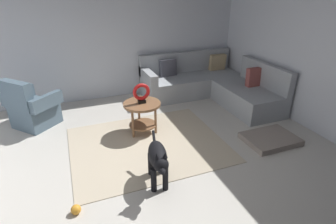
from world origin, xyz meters
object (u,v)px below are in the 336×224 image
(dog_toy_ball, at_px, (76,210))
(armchair, at_px, (32,109))
(torus_sculpture, at_px, (141,93))
(sectional_couch, at_px, (211,85))
(dog, at_px, (158,159))
(side_table, at_px, (142,110))
(dog_bed_mat, at_px, (270,139))

(dog_toy_ball, bearing_deg, armchair, 102.46)
(torus_sculpture, height_order, dog_toy_ball, torus_sculpture)
(sectional_couch, xyz_separation_m, dog_toy_ball, (-2.98, -2.36, -0.24))
(dog, bearing_deg, dog_toy_ball, 18.81)
(sectional_couch, bearing_deg, dog, -131.71)
(sectional_couch, distance_m, side_table, 2.03)
(armchair, xyz_separation_m, torus_sculpture, (1.69, -0.91, 0.39))
(dog_bed_mat, bearing_deg, sectional_couch, 89.64)
(dog_bed_mat, height_order, dog_toy_ball, dog_toy_ball)
(armchair, bearing_deg, dog_bed_mat, 18.53)
(torus_sculpture, xyz_separation_m, dog_bed_mat, (1.79, -1.01, -0.67))
(armchair, xyz_separation_m, dog, (1.51, -2.22, 0.05))
(dog_bed_mat, bearing_deg, armchair, 151.16)
(torus_sculpture, height_order, dog_bed_mat, torus_sculpture)
(sectional_couch, xyz_separation_m, side_table, (-1.80, -0.93, 0.12))
(sectional_couch, height_order, armchair, same)
(dog_bed_mat, relative_size, dog_toy_ball, 7.30)
(armchair, bearing_deg, dog_toy_ball, -30.16)
(armchair, height_order, dog_toy_ball, armchair)
(sectional_couch, distance_m, armchair, 3.50)
(side_table, bearing_deg, dog_toy_ball, -129.38)
(side_table, height_order, dog_toy_ball, side_table)
(sectional_couch, xyz_separation_m, armchair, (-3.50, -0.02, 0.03))
(armchair, xyz_separation_m, dog_toy_ball, (0.52, -2.35, -0.27))
(side_table, distance_m, dog_bed_mat, 2.09)
(armchair, height_order, dog_bed_mat, armchair)
(sectional_couch, xyz_separation_m, torus_sculpture, (-1.80, -0.93, 0.42))
(sectional_couch, height_order, dog, sectional_couch)
(dog, distance_m, dog_toy_ball, 1.05)
(armchair, bearing_deg, sectional_couch, 47.64)
(armchair, xyz_separation_m, dog_bed_mat, (3.48, -1.92, -0.28))
(armchair, distance_m, dog, 2.68)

